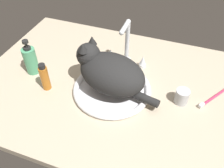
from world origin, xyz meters
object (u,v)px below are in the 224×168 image
object	(u,v)px
faucet	(126,48)
toothbrush	(213,98)
metal_jar	(182,96)
soap_pump_bottle	(31,60)
cat	(108,71)
amber_bottle	(45,77)
sink_basin	(112,89)

from	to	relation	value
faucet	toothbrush	xyz separation A→B (cm)	(40.51, -9.42, -8.46)
metal_jar	soap_pump_bottle	bearing A→B (deg)	-176.12
cat	faucet	bearing A→B (deg)	84.69
metal_jar	soap_pump_bottle	distance (cm)	66.92
faucet	metal_jar	xyz separation A→B (cm)	(28.30, -15.13, -5.90)
amber_bottle	soap_pump_bottle	distance (cm)	13.60
amber_bottle	toothbrush	bearing A→B (deg)	14.55
amber_bottle	soap_pump_bottle	bearing A→B (deg)	147.68
faucet	amber_bottle	xyz separation A→B (cm)	(-26.90, -26.91, -3.03)
toothbrush	cat	bearing A→B (deg)	-167.49
faucet	sink_basin	bearing A→B (deg)	-90.00
faucet	metal_jar	bearing A→B (deg)	-28.12
cat	metal_jar	bearing A→B (deg)	6.95
sink_basin	faucet	world-z (taller)	faucet
faucet	cat	distance (cm)	18.91
faucet	metal_jar	size ratio (longest dim) A/B	3.67
cat	metal_jar	size ratio (longest dim) A/B	5.90
soap_pump_bottle	faucet	bearing A→B (deg)	27.11
faucet	soap_pump_bottle	distance (cm)	43.18
amber_bottle	toothbrush	world-z (taller)	amber_bottle
toothbrush	amber_bottle	bearing A→B (deg)	-165.45
soap_pump_bottle	toothbrush	distance (cm)	79.78
amber_bottle	toothbrush	size ratio (longest dim) A/B	0.82
sink_basin	cat	distance (cm)	9.29
sink_basin	cat	bearing A→B (deg)	167.52
sink_basin	amber_bottle	size ratio (longest dim) A/B	2.57
soap_pump_bottle	cat	bearing A→B (deg)	1.34
metal_jar	toothbrush	bearing A→B (deg)	25.05
sink_basin	cat	size ratio (longest dim) A/B	0.88
soap_pump_bottle	sink_basin	bearing A→B (deg)	0.71
metal_jar	toothbrush	xyz separation A→B (cm)	(12.22, 5.71, -2.56)
faucet	metal_jar	distance (cm)	32.63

